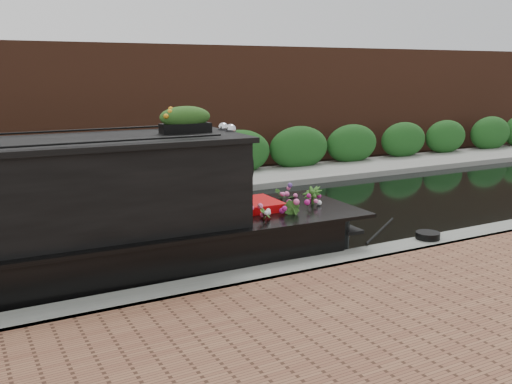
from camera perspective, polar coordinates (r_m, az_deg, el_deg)
name	(u,v)px	position (r m, az deg, el deg)	size (l,w,h in m)	color
ground	(155,238)	(11.35, -10.08, -4.52)	(80.00, 80.00, 0.00)	black
near_bank_coping	(228,295)	(8.44, -2.83, -10.26)	(40.00, 0.60, 0.50)	gray
far_bank_path	(103,197)	(15.28, -15.09, -0.45)	(40.00, 2.40, 0.34)	gray
far_hedge	(95,190)	(16.14, -15.84, 0.16)	(40.00, 1.10, 2.80)	#1C4E1A
far_brick_wall	(79,178)	(18.16, -17.32, 1.36)	(40.00, 1.00, 8.00)	#562C1D
rope_fender	(337,231)	(11.11, 8.07, -3.85)	(0.36, 0.36, 0.42)	olive
coiled_mooring_rope	(428,235)	(10.68, 16.80, -4.19)	(0.43, 0.43, 0.12)	black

